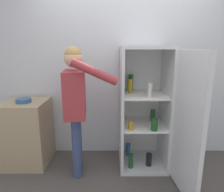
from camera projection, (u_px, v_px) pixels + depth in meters
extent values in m
plane|color=#4C4742|center=(129.00, 192.00, 2.28)|extent=(12.00, 12.00, 0.00)
cube|color=silver|center=(125.00, 71.00, 2.93)|extent=(7.00, 0.06, 2.55)
cube|color=silver|center=(142.00, 161.00, 2.86)|extent=(0.63, 0.64, 0.04)
cube|color=silver|center=(147.00, 48.00, 2.49)|extent=(0.63, 0.64, 0.04)
cube|color=white|center=(141.00, 103.00, 2.97)|extent=(0.63, 0.03, 1.55)
cube|color=silver|center=(122.00, 109.00, 2.68)|extent=(0.04, 0.64, 1.55)
cube|color=silver|center=(166.00, 109.00, 2.68)|extent=(0.03, 0.64, 1.55)
cube|color=white|center=(144.00, 124.00, 2.73)|extent=(0.56, 0.57, 0.02)
cube|color=white|center=(145.00, 94.00, 2.63)|extent=(0.56, 0.57, 0.02)
cube|color=silver|center=(189.00, 127.00, 2.06)|extent=(0.10, 0.63, 1.55)
cylinder|color=teal|center=(129.00, 149.00, 2.99)|extent=(0.06, 0.06, 0.18)
cylinder|color=#B78C1E|center=(131.00, 86.00, 2.68)|extent=(0.06, 0.06, 0.18)
cylinder|color=beige|center=(151.00, 91.00, 2.40)|extent=(0.05, 0.05, 0.17)
cylinder|color=#1E5123|center=(132.00, 161.00, 2.67)|extent=(0.06, 0.06, 0.20)
cylinder|color=#1E5123|center=(154.00, 115.00, 2.80)|extent=(0.06, 0.06, 0.17)
cylinder|color=#B78C1E|center=(132.00, 126.00, 2.51)|extent=(0.07, 0.07, 0.11)
cylinder|color=#1E5123|center=(155.00, 125.00, 2.48)|extent=(0.08, 0.08, 0.16)
cylinder|color=black|center=(150.00, 160.00, 2.72)|extent=(0.08, 0.08, 0.17)
cylinder|color=#1E5123|center=(132.00, 82.00, 2.82)|extent=(0.07, 0.07, 0.22)
cylinder|color=#384770|center=(78.00, 141.00, 2.65)|extent=(0.11, 0.11, 0.79)
cylinder|color=#384770|center=(78.00, 148.00, 2.48)|extent=(0.11, 0.11, 0.79)
cube|color=#9E3338|center=(76.00, 94.00, 2.40)|extent=(0.30, 0.47, 0.56)
sphere|color=#DBAD89|center=(74.00, 58.00, 2.31)|extent=(0.22, 0.22, 0.22)
sphere|color=#AD894C|center=(74.00, 55.00, 2.30)|extent=(0.20, 0.20, 0.20)
cylinder|color=#9E3338|center=(77.00, 92.00, 2.65)|extent=(0.09, 0.09, 0.53)
cylinder|color=#9E3338|center=(95.00, 72.00, 2.12)|extent=(0.52, 0.14, 0.30)
cube|color=tan|center=(28.00, 132.00, 2.80)|extent=(0.57, 0.59, 0.90)
cylinder|color=#335B8E|center=(25.00, 100.00, 2.64)|extent=(0.20, 0.20, 0.05)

